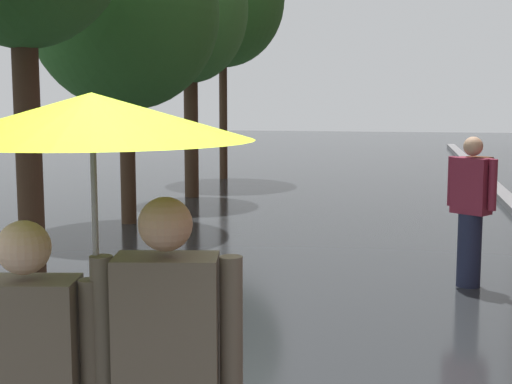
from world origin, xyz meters
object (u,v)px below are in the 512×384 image
at_px(street_tree_2, 124,14).
at_px(street_tree_3, 190,10).
at_px(couple_under_umbrella, 97,263).
at_px(pedestrian_walking_midground, 471,207).

relative_size(street_tree_2, street_tree_3, 0.93).
height_order(street_tree_2, couple_under_umbrella, street_tree_2).
xyz_separation_m(street_tree_2, street_tree_3, (0.15, 3.28, 0.42)).
xyz_separation_m(street_tree_3, couple_under_umbrella, (3.02, -12.09, -2.34)).
distance_m(street_tree_3, pedestrian_walking_midground, 8.63).
xyz_separation_m(street_tree_2, couple_under_umbrella, (3.17, -8.81, -1.91)).
bearing_deg(pedestrian_walking_midground, street_tree_3, 127.72).
height_order(street_tree_3, couple_under_umbrella, street_tree_3).
distance_m(couple_under_umbrella, pedestrian_walking_midground, 6.02).
distance_m(street_tree_2, couple_under_umbrella, 9.56).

